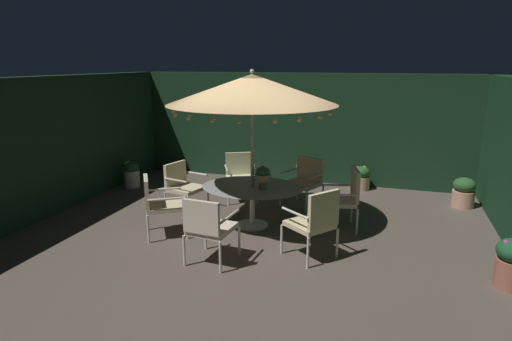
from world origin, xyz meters
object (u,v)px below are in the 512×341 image
(centerpiece_planter, at_px, (263,175))
(potted_plant_back_left, at_px, (132,174))
(patio_chair_north, at_px, (159,201))
(potted_plant_back_center, at_px, (361,178))
(patio_umbrella, at_px, (252,89))
(potted_plant_front_corner, at_px, (464,192))
(patio_chair_northeast, at_px, (208,225))
(patio_chair_west, at_px, (182,183))
(patio_dining_table, at_px, (252,192))
(patio_chair_south, at_px, (305,179))
(patio_chair_east, at_px, (315,219))
(potted_plant_right_far, at_px, (305,171))
(patio_chair_southwest, at_px, (240,173))
(patio_chair_southeast, at_px, (345,195))

(centerpiece_planter, height_order, potted_plant_back_left, centerpiece_planter)
(patio_chair_north, relative_size, potted_plant_back_center, 1.90)
(centerpiece_planter, distance_m, potted_plant_back_left, 3.89)
(potted_plant_back_left, bearing_deg, patio_umbrella, -23.74)
(patio_umbrella, height_order, potted_plant_front_corner, patio_umbrella)
(patio_chair_northeast, relative_size, patio_chair_west, 1.07)
(patio_umbrella, distance_m, centerpiece_planter, 1.40)
(patio_dining_table, xyz_separation_m, potted_plant_back_center, (1.61, 2.82, -0.34))
(patio_umbrella, bearing_deg, patio_chair_south, 66.06)
(patio_umbrella, xyz_separation_m, patio_chair_west, (-1.50, 0.37, -1.79))
(potted_plant_back_left, bearing_deg, potted_plant_front_corner, 6.12)
(centerpiece_planter, relative_size, potted_plant_back_left, 0.65)
(patio_chair_east, height_order, potted_plant_right_far, patio_chair_east)
(potted_plant_front_corner, xyz_separation_m, potted_plant_back_center, (-1.98, 0.62, -0.03))
(potted_plant_back_left, bearing_deg, patio_chair_southwest, -1.74)
(potted_plant_right_far, bearing_deg, patio_chair_south, -78.80)
(patio_chair_west, height_order, potted_plant_right_far, patio_chair_west)
(patio_chair_northeast, relative_size, potted_plant_back_center, 1.88)
(centerpiece_planter, bearing_deg, potted_plant_right_far, 87.44)
(patio_chair_southwest, distance_m, potted_plant_back_left, 2.63)
(patio_chair_south, relative_size, potted_plant_right_far, 1.67)
(patio_dining_table, height_order, patio_chair_northeast, patio_chair_northeast)
(patio_chair_north, bearing_deg, patio_chair_south, 49.32)
(patio_dining_table, relative_size, patio_chair_south, 1.88)
(patio_chair_east, bearing_deg, patio_dining_table, 142.55)
(patio_chair_west, distance_m, potted_plant_back_left, 2.14)
(patio_chair_south, bearing_deg, patio_dining_table, -113.94)
(patio_umbrella, distance_m, potted_plant_front_corner, 4.68)
(patio_dining_table, height_order, patio_chair_west, patio_chair_west)
(patio_chair_north, bearing_deg, patio_chair_southwest, 74.72)
(patio_chair_south, xyz_separation_m, patio_chair_southwest, (-1.33, -0.03, 0.01))
(patio_umbrella, height_order, patio_chair_north, patio_umbrella)
(patio_chair_south, distance_m, potted_plant_front_corner, 3.08)
(patio_chair_north, xyz_separation_m, patio_chair_southeast, (2.81, 1.21, 0.01))
(patio_chair_north, distance_m, potted_plant_back_left, 3.06)
(patio_chair_southwest, xyz_separation_m, potted_plant_back_left, (-2.62, 0.08, -0.23))
(potted_plant_right_far, bearing_deg, patio_umbrella, -96.64)
(patio_chair_east, height_order, patio_chair_south, patio_chair_east)
(potted_plant_front_corner, bearing_deg, potted_plant_back_left, -173.88)
(potted_plant_front_corner, bearing_deg, patio_dining_table, -148.53)
(patio_dining_table, bearing_deg, patio_umbrella, -54.20)
(patio_chair_east, bearing_deg, patio_chair_southwest, 129.73)
(patio_chair_southeast, height_order, patio_chair_south, patio_chair_southeast)
(patio_umbrella, height_order, patio_chair_south, patio_umbrella)
(potted_plant_back_center, bearing_deg, patio_chair_east, -95.78)
(patio_chair_west, bearing_deg, centerpiece_planter, -14.29)
(patio_chair_northeast, height_order, patio_chair_west, patio_chair_northeast)
(patio_dining_table, xyz_separation_m, potted_plant_right_far, (0.34, 2.88, -0.30))
(patio_chair_northeast, height_order, patio_chair_southeast, patio_chair_southeast)
(patio_dining_table, height_order, potted_plant_back_left, patio_dining_table)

